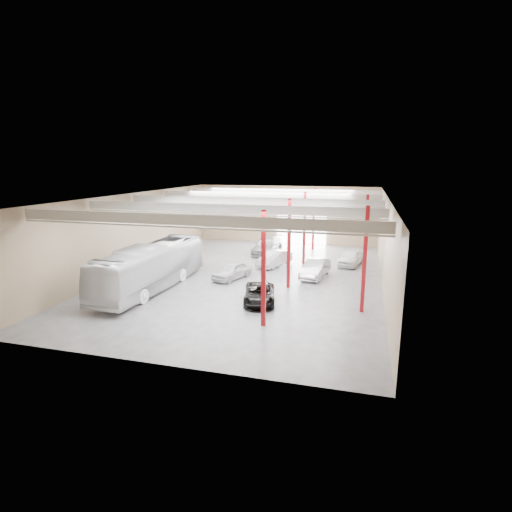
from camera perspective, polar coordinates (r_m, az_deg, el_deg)
The scene contains 8 objects.
depot_shell at distance 33.95m, azimuth -0.56°, elevation 5.27°, with size 22.12×32.12×7.06m.
coach_bus at distance 32.02m, azimuth -14.74°, elevation -1.50°, with size 2.95×12.62×3.52m, color silver.
black_sedan at distance 28.20m, azimuth 0.50°, elevation -5.40°, with size 2.11×4.57×1.27m, color black.
car_row_a at distance 34.00m, azimuth -3.43°, elevation -2.07°, with size 1.69×4.20×1.43m, color silver.
car_row_b at distance 38.20m, azimuth 2.63°, elevation -0.36°, with size 1.54×4.42×1.46m, color silver.
car_row_c at distance 43.60m, azimuth 1.63°, elevation 1.49°, with size 2.40×5.90×1.71m, color gray.
car_right_near at distance 34.74m, azimuth 8.48°, elevation -1.77°, with size 1.63×4.68×1.54m, color silver.
car_right_far at distance 39.61m, azimuth 13.42°, elevation -0.21°, with size 1.75×4.36×1.49m, color white.
Camera 1 is at (9.32, -31.89, 9.50)m, focal length 28.00 mm.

